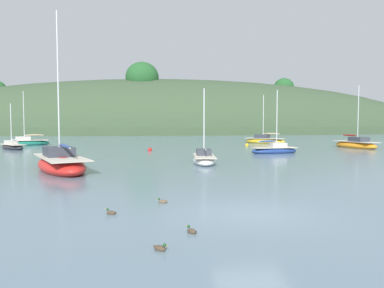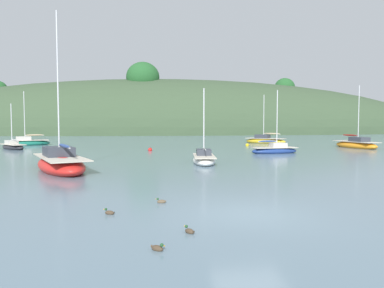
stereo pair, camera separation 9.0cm
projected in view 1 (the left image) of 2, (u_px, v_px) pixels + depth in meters
ground_plane at (252, 214)px, 12.90m from camera, size 400.00×400.00×0.00m
far_shoreline_hill at (166, 133)px, 100.25m from camera, size 150.00×36.00×32.16m
sailboat_navy_dinghy at (265, 141)px, 54.64m from camera, size 5.94×5.48×7.18m
sailboat_yellow_far at (275, 150)px, 37.56m from camera, size 4.98×2.34×6.40m
sailboat_cream_ketch at (204, 159)px, 28.48m from camera, size 2.00×4.99×5.80m
sailboat_blue_center at (356, 145)px, 45.18m from camera, size 3.54×6.71×7.60m
sailboat_red_portside at (61, 164)px, 24.20m from camera, size 5.43×7.91×10.44m
sailboat_grey_yawl at (27, 143)px, 49.97m from camera, size 5.95×3.86×7.30m
sailboat_black_sloop at (12, 147)px, 43.02m from camera, size 4.21×4.54×5.34m
mooring_buoy_inner at (247, 145)px, 48.43m from camera, size 0.44×0.44×0.54m
mooring_buoy_channel at (150, 150)px, 40.43m from camera, size 0.44×0.44×0.54m
duck_lone_left at (163, 202)px, 14.65m from camera, size 0.42×0.19×0.24m
duck_lone_right at (111, 213)px, 12.87m from camera, size 0.41×0.31×0.24m
duck_straggler at (160, 248)px, 9.26m from camera, size 0.38×0.36×0.24m
duck_trailing at (192, 231)px, 10.71m from camera, size 0.34×0.39×0.24m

